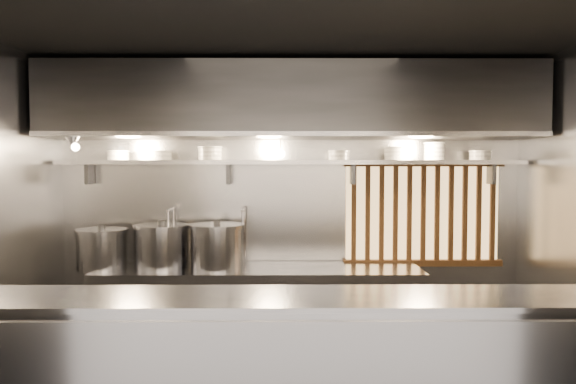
{
  "coord_description": "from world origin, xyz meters",
  "views": [
    {
      "loc": [
        -0.06,
        -4.04,
        1.86
      ],
      "look_at": [
        -0.03,
        0.55,
        1.63
      ],
      "focal_mm": 35.0,
      "sensor_mm": 36.0,
      "label": 1
    }
  ],
  "objects_px": {
    "stock_pot_mid": "(161,246)",
    "stock_pot_right": "(217,246)",
    "pendant_bulb": "(280,154)",
    "heat_lamp": "(73,141)",
    "stock_pot_left": "(102,248)"
  },
  "relations": [
    {
      "from": "stock_pot_mid",
      "to": "stock_pot_right",
      "type": "distance_m",
      "value": 0.53
    },
    {
      "from": "pendant_bulb",
      "to": "stock_pot_right",
      "type": "distance_m",
      "value": 1.04
    },
    {
      "from": "pendant_bulb",
      "to": "stock_pot_mid",
      "type": "xyz_separation_m",
      "value": [
        -1.11,
        -0.04,
        -0.86
      ]
    },
    {
      "from": "heat_lamp",
      "to": "stock_pot_mid",
      "type": "relative_size",
      "value": 0.55
    },
    {
      "from": "pendant_bulb",
      "to": "stock_pot_mid",
      "type": "distance_m",
      "value": 1.4
    },
    {
      "from": "pendant_bulb",
      "to": "stock_pot_left",
      "type": "xyz_separation_m",
      "value": [
        -1.65,
        -0.08,
        -0.88
      ]
    },
    {
      "from": "heat_lamp",
      "to": "stock_pot_mid",
      "type": "xyz_separation_m",
      "value": [
        0.69,
        0.31,
        -0.97
      ]
    },
    {
      "from": "stock_pot_left",
      "to": "pendant_bulb",
      "type": "bearing_deg",
      "value": 2.9
    },
    {
      "from": "stock_pot_left",
      "to": "stock_pot_mid",
      "type": "relative_size",
      "value": 0.94
    },
    {
      "from": "stock_pot_left",
      "to": "stock_pot_mid",
      "type": "height_order",
      "value": "stock_pot_mid"
    },
    {
      "from": "stock_pot_left",
      "to": "stock_pot_mid",
      "type": "distance_m",
      "value": 0.54
    },
    {
      "from": "stock_pot_left",
      "to": "stock_pot_mid",
      "type": "bearing_deg",
      "value": 5.11
    },
    {
      "from": "pendant_bulb",
      "to": "stock_pot_right",
      "type": "height_order",
      "value": "pendant_bulb"
    },
    {
      "from": "heat_lamp",
      "to": "pendant_bulb",
      "type": "relative_size",
      "value": 1.87
    },
    {
      "from": "stock_pot_right",
      "to": "pendant_bulb",
      "type": "bearing_deg",
      "value": 9.55
    }
  ]
}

